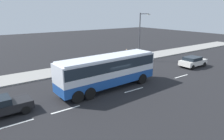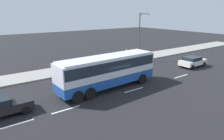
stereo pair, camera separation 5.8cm
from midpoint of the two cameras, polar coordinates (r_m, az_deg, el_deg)
name	(u,v)px [view 2 (the right image)]	position (r m, az deg, el deg)	size (l,w,h in m)	color
ground_plane	(115,87)	(20.53, 0.66, -4.91)	(120.00, 120.00, 0.00)	black
sidewalk_curb	(77,68)	(27.47, -9.87, 0.52)	(80.00, 4.00, 0.15)	gray
lane_centreline	(84,104)	(17.06, -7.96, -9.65)	(27.04, 0.16, 0.01)	white
coach_bus	(108,69)	(19.62, -1.23, 0.38)	(10.60, 2.97, 3.30)	#1E4C9E
car_white_minivan	(193,61)	(30.10, 21.88, 2.32)	(4.13, 2.05, 1.42)	white
pedestrian_near_curb	(126,53)	(32.01, 4.05, 4.76)	(0.32, 0.32, 1.58)	black
street_lamp	(140,33)	(31.42, 8.03, 10.35)	(2.08, 0.24, 7.11)	#47474C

